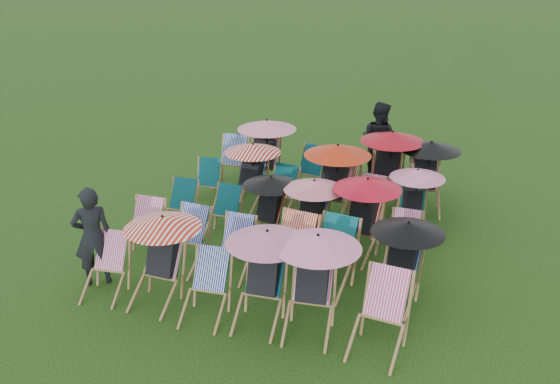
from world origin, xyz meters
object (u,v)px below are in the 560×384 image
(deckchair_0, at_px, (105,268))
(person_left, at_px, (92,236))
(deckchair_5, at_px, (380,316))
(deckchair_29, at_px, (427,175))
(person_rear, at_px, (379,141))

(deckchair_0, distance_m, person_left, 0.53)
(deckchair_5, relative_size, person_left, 0.63)
(deckchair_29, height_order, person_rear, person_rear)
(person_rear, bearing_deg, deckchair_0, 85.53)
(deckchair_29, relative_size, person_left, 0.85)
(person_left, bearing_deg, person_rear, -157.04)
(deckchair_0, xyz_separation_m, deckchair_5, (4.07, -0.01, 0.06))
(deckchair_29, height_order, person_left, person_left)
(deckchair_5, xyz_separation_m, person_rear, (-1.17, 5.93, 0.36))
(person_left, height_order, person_rear, person_rear)
(deckchair_29, xyz_separation_m, person_left, (-4.39, -4.42, 0.08))
(deckchair_0, relative_size, person_left, 0.55)
(deckchair_0, relative_size, deckchair_5, 0.87)
(deckchair_5, height_order, person_rear, person_rear)
(person_left, bearing_deg, deckchair_0, 107.87)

